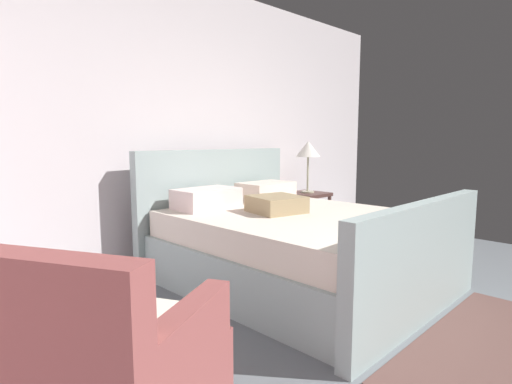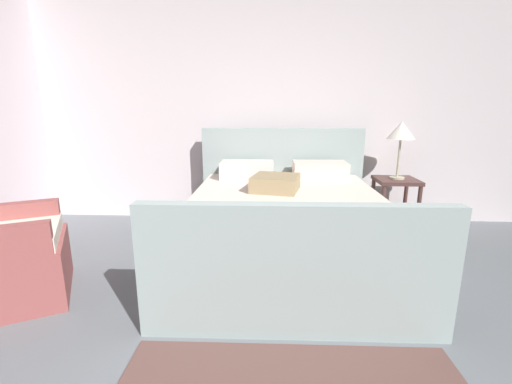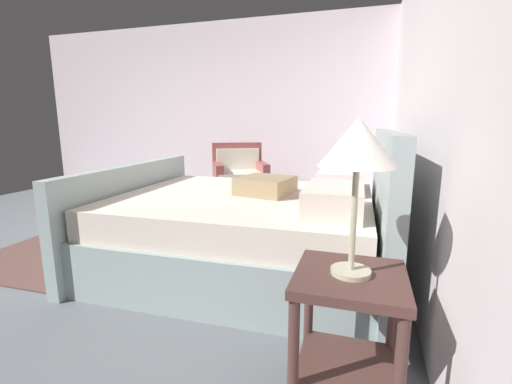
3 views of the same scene
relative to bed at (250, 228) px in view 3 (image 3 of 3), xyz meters
name	(u,v)px [view 3 (image 3 of 3)]	position (x,y,z in m)	size (l,w,h in m)	color
ground_plane	(77,245)	(-0.04, -1.83, -0.36)	(5.82, 6.09, 0.02)	slate
wall_back	(434,92)	(-0.04, 1.28, 1.04)	(5.94, 0.12, 2.78)	silver
wall_side_left	(203,110)	(-3.01, -1.83, 1.04)	(0.12, 6.21, 2.78)	silver
bed	(250,228)	(0.00, 0.00, 0.00)	(1.88, 2.25, 1.14)	#9AACAA
nightstand_right	(348,318)	(1.24, 0.84, 0.06)	(0.44, 0.44, 0.60)	#4B2F2A
table_lamp_right	(358,147)	(1.24, 0.84, 0.76)	(0.29, 0.29, 0.62)	#B7B293
armchair	(240,183)	(-2.03, -0.82, 0.00)	(0.98, 0.98, 0.90)	#914846
area_rug	(76,245)	(0.00, -1.81, -0.34)	(1.74, 1.20, 0.01)	brown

